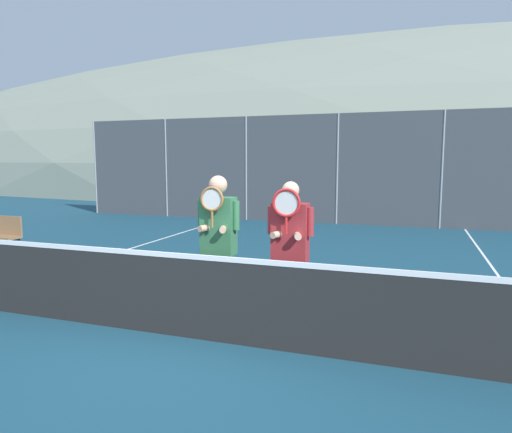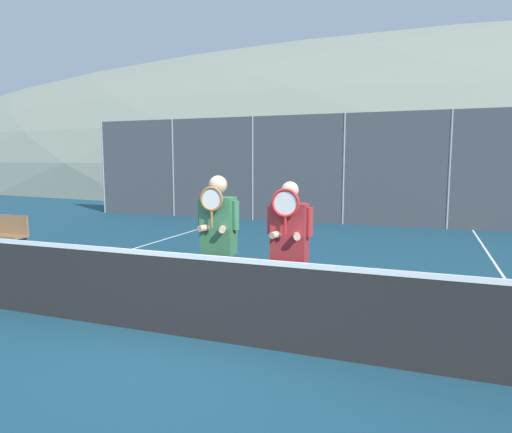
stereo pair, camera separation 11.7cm
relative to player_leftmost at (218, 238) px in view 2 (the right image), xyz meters
The scene contains 11 objects.
ground_plane 1.19m from the player_leftmost, 103.09° to the right, with size 120.00×120.00×0.00m, color navy.
hill_distant 51.37m from the player_leftmost, 90.13° to the left, with size 138.24×76.80×26.88m.
clubhouse_building 18.85m from the player_leftmost, 90.02° to the left, with size 15.75×5.50×3.88m.
fence_back 9.48m from the player_leftmost, 90.71° to the left, with size 18.35×0.06×3.45m.
tennis_net 0.77m from the player_leftmost, 103.09° to the right, with size 10.09×0.09×1.07m.
court_line_left_sideline 4.72m from the player_leftmost, 147.20° to the left, with size 0.05×16.00×0.01m, color white.
player_leftmost is the anchor object (origin of this frame).
player_center_left 0.88m from the player_leftmost, ahead, with size 0.54×0.34×1.76m.
car_far_left 13.86m from the player_leftmost, 112.20° to the left, with size 4.66×1.91×1.72m.
car_left_of_center 12.28m from the player_leftmost, 90.34° to the left, with size 4.22×2.06×1.79m.
car_center 13.72m from the player_leftmost, 68.53° to the left, with size 4.52×1.95×1.81m.
Camera 2 is at (2.42, -4.38, 1.99)m, focal length 32.00 mm.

